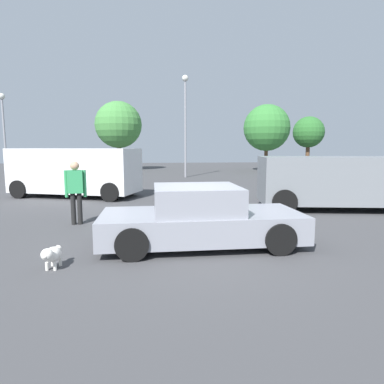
{
  "coord_description": "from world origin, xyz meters",
  "views": [
    {
      "loc": [
        -0.77,
        -7.07,
        2.11
      ],
      "look_at": [
        0.14,
        1.96,
        0.9
      ],
      "focal_mm": 31.19,
      "sensor_mm": 36.0,
      "label": 1
    }
  ],
  "objects_px": {
    "van_white": "(75,171)",
    "suv_dark": "(334,181)",
    "pedestrian": "(76,187)",
    "light_post_near": "(185,110)",
    "light_post_mid": "(3,120)",
    "sedan_foreground": "(200,218)",
    "dog": "(52,255)"
  },
  "relations": [
    {
      "from": "van_white",
      "to": "sedan_foreground",
      "type": "bearing_deg",
      "value": -41.93
    },
    {
      "from": "sedan_foreground",
      "to": "light_post_mid",
      "type": "xyz_separation_m",
      "value": [
        -11.79,
        18.27,
        3.46
      ]
    },
    {
      "from": "sedan_foreground",
      "to": "suv_dark",
      "type": "height_order",
      "value": "suv_dark"
    },
    {
      "from": "light_post_mid",
      "to": "light_post_near",
      "type": "bearing_deg",
      "value": -6.82
    },
    {
      "from": "suv_dark",
      "to": "light_post_near",
      "type": "distance_m",
      "value": 14.12
    },
    {
      "from": "van_white",
      "to": "light_post_mid",
      "type": "distance_m",
      "value": 13.18
    },
    {
      "from": "sedan_foreground",
      "to": "dog",
      "type": "height_order",
      "value": "sedan_foreground"
    },
    {
      "from": "van_white",
      "to": "light_post_near",
      "type": "xyz_separation_m",
      "value": [
        5.48,
        9.01,
        3.61
      ]
    },
    {
      "from": "sedan_foreground",
      "to": "light_post_mid",
      "type": "relative_size",
      "value": 0.73
    },
    {
      "from": "van_white",
      "to": "suv_dark",
      "type": "distance_m",
      "value": 10.3
    },
    {
      "from": "light_post_near",
      "to": "light_post_mid",
      "type": "xyz_separation_m",
      "value": [
        -12.83,
        1.53,
        -0.69
      ]
    },
    {
      "from": "sedan_foreground",
      "to": "van_white",
      "type": "relative_size",
      "value": 0.76
    },
    {
      "from": "sedan_foreground",
      "to": "van_white",
      "type": "bearing_deg",
      "value": 118.64
    },
    {
      "from": "pedestrian",
      "to": "light_post_mid",
      "type": "xyz_separation_m",
      "value": [
        -8.65,
        15.99,
        3.01
      ]
    },
    {
      "from": "light_post_mid",
      "to": "suv_dark",
      "type": "bearing_deg",
      "value": -40.83
    },
    {
      "from": "pedestrian",
      "to": "suv_dark",
      "type": "bearing_deg",
      "value": -87.34
    },
    {
      "from": "pedestrian",
      "to": "light_post_near",
      "type": "xyz_separation_m",
      "value": [
        4.18,
        14.45,
        3.7
      ]
    },
    {
      "from": "dog",
      "to": "van_white",
      "type": "height_order",
      "value": "van_white"
    },
    {
      "from": "pedestrian",
      "to": "light_post_near",
      "type": "distance_m",
      "value": 15.49
    },
    {
      "from": "sedan_foreground",
      "to": "light_post_mid",
      "type": "distance_m",
      "value": 22.02
    },
    {
      "from": "van_white",
      "to": "light_post_mid",
      "type": "height_order",
      "value": "light_post_mid"
    },
    {
      "from": "dog",
      "to": "light_post_near",
      "type": "height_order",
      "value": "light_post_near"
    },
    {
      "from": "van_white",
      "to": "suv_dark",
      "type": "bearing_deg",
      "value": -4.7
    },
    {
      "from": "sedan_foreground",
      "to": "light_post_near",
      "type": "xyz_separation_m",
      "value": [
        1.04,
        16.74,
        4.15
      ]
    },
    {
      "from": "pedestrian",
      "to": "light_post_mid",
      "type": "bearing_deg",
      "value": 21.12
    },
    {
      "from": "dog",
      "to": "pedestrian",
      "type": "distance_m",
      "value": 3.6
    },
    {
      "from": "van_white",
      "to": "pedestrian",
      "type": "xyz_separation_m",
      "value": [
        1.3,
        -5.44,
        -0.09
      ]
    },
    {
      "from": "sedan_foreground",
      "to": "light_post_near",
      "type": "relative_size",
      "value": 0.61
    },
    {
      "from": "suv_dark",
      "to": "light_post_mid",
      "type": "relative_size",
      "value": 0.87
    },
    {
      "from": "suv_dark",
      "to": "light_post_near",
      "type": "xyz_separation_m",
      "value": [
        -4.01,
        13.02,
        3.74
      ]
    },
    {
      "from": "sedan_foreground",
      "to": "light_post_mid",
      "type": "bearing_deg",
      "value": 121.6
    },
    {
      "from": "sedan_foreground",
      "to": "pedestrian",
      "type": "xyz_separation_m",
      "value": [
        -3.14,
        2.28,
        0.45
      ]
    }
  ]
}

